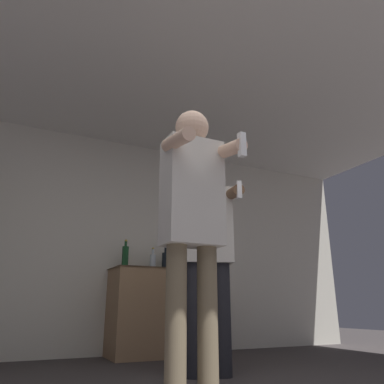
{
  "coord_description": "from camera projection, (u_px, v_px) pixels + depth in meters",
  "views": [
    {
      "loc": [
        -1.0,
        -1.24,
        0.51
      ],
      "look_at": [
        -0.11,
        0.66,
        1.16
      ],
      "focal_mm": 35.0,
      "sensor_mm": 36.0,
      "label": 1
    }
  ],
  "objects": [
    {
      "name": "wall_back",
      "position": [
        109.0,
        241.0,
        4.47
      ],
      "size": [
        7.0,
        0.06,
        2.55
      ],
      "color": "beige",
      "rests_on": "ground_plane"
    },
    {
      "name": "ceiling_slab",
      "position": [
        160.0,
        75.0,
        3.46
      ],
      "size": [
        7.0,
        3.69,
        0.05
      ],
      "color": "silver",
      "rests_on": "wall_back"
    },
    {
      "name": "counter",
      "position": [
        166.0,
        312.0,
        4.22
      ],
      "size": [
        1.27,
        0.58,
        0.93
      ],
      "color": "#997551",
      "rests_on": "ground_plane"
    },
    {
      "name": "bottle_dark_rum",
      "position": [
        153.0,
        261.0,
        4.4
      ],
      "size": [
        0.07,
        0.07,
        0.26
      ],
      "color": "silver",
      "rests_on": "counter"
    },
    {
      "name": "bottle_red_label",
      "position": [
        166.0,
        260.0,
        4.47
      ],
      "size": [
        0.09,
        0.09,
        0.29
      ],
      "color": "black",
      "rests_on": "counter"
    },
    {
      "name": "bottle_tall_gin",
      "position": [
        125.0,
        257.0,
        4.27
      ],
      "size": [
        0.07,
        0.07,
        0.33
      ],
      "color": "#194723",
      "rests_on": "counter"
    },
    {
      "name": "bottle_clear_vodka",
      "position": [
        187.0,
        263.0,
        4.58
      ],
      "size": [
        0.07,
        0.07,
        0.26
      ],
      "color": "#194723",
      "rests_on": "counter"
    },
    {
      "name": "bottle_short_whiskey",
      "position": [
        175.0,
        261.0,
        4.52
      ],
      "size": [
        0.09,
        0.09,
        0.32
      ],
      "color": "#194723",
      "rests_on": "counter"
    },
    {
      "name": "person_woman_foreground",
      "position": [
        193.0,
        216.0,
        2.15
      ],
      "size": [
        0.4,
        0.42,
        1.69
      ],
      "color": "#75664C",
      "rests_on": "ground_plane"
    },
    {
      "name": "person_man_side",
      "position": [
        207.0,
        248.0,
        3.14
      ],
      "size": [
        0.6,
        0.61,
        1.72
      ],
      "color": "black",
      "rests_on": "ground_plane"
    }
  ]
}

